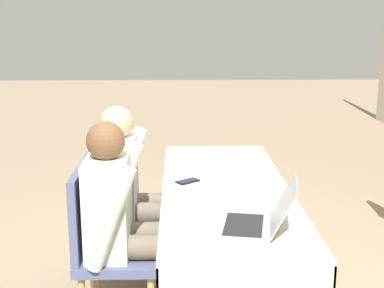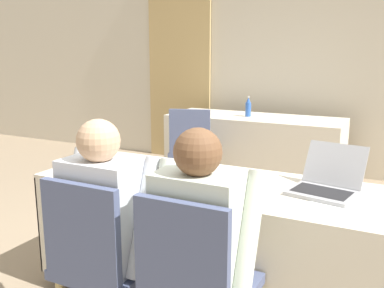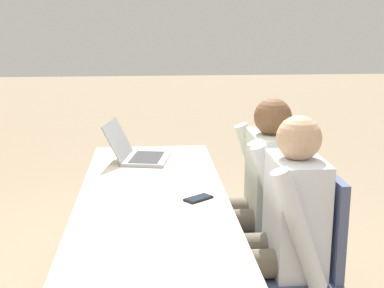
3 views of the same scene
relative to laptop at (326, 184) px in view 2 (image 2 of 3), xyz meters
name	(u,v)px [view 2 (image 2 of 3)]	position (x,y,z in m)	size (l,w,h in m)	color
wall_back	(318,62)	(-0.64, 3.06, 0.55)	(12.00, 0.06, 2.70)	beige
curtain_panel	(179,62)	(-2.48, 3.00, 0.53)	(0.92, 0.04, 2.65)	tan
conference_table_near	(207,211)	(-0.64, -0.08, -0.23)	(1.96, 0.72, 0.75)	beige
conference_table_far	(254,133)	(-1.17, 2.37, -0.23)	(1.96, 0.72, 0.75)	beige
laptop	(326,184)	(0.00, 0.00, 0.00)	(0.38, 0.41, 0.23)	#99999E
cell_phone	(176,188)	(-0.73, -0.29, -0.04)	(0.14, 0.15, 0.01)	black
paper_beside_laptop	(333,206)	(0.07, -0.19, -0.04)	(0.31, 0.35, 0.00)	white
paper_centre_table	(223,181)	(-0.55, -0.06, -0.04)	(0.22, 0.31, 0.00)	white
water_bottle	(248,107)	(-1.25, 2.35, 0.06)	(0.06, 0.06, 0.23)	#2D5BB7
chair_near_left	(100,259)	(-0.89, -0.74, -0.28)	(0.44, 0.44, 0.92)	tan
chair_near_right	(195,284)	(-0.39, -0.74, -0.28)	(0.44, 0.44, 0.92)	tan
chair_far_spare	(191,147)	(-1.58, 1.59, -0.28)	(0.56, 0.56, 0.92)	tan
person_checkered_shirt	(112,220)	(-0.89, -0.64, -0.12)	(0.50, 0.52, 1.18)	#665B4C
person_white_shirt	(205,239)	(-0.39, -0.64, -0.12)	(0.50, 0.52, 1.18)	#665B4C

